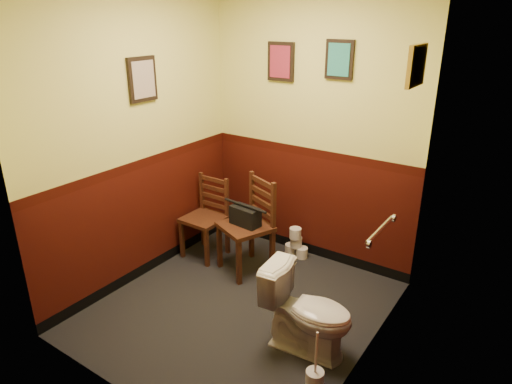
# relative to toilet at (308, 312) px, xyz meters

# --- Properties ---
(floor) EXTENTS (2.20, 2.40, 0.00)m
(floor) POSITION_rel_toilet_xyz_m (-0.72, 0.13, -0.33)
(floor) COLOR black
(floor) RESTS_ON ground
(wall_back) EXTENTS (2.20, 0.00, 2.70)m
(wall_back) POSITION_rel_toilet_xyz_m (-0.72, 1.33, 1.02)
(wall_back) COLOR #380D08
(wall_back) RESTS_ON ground
(wall_front) EXTENTS (2.20, 0.00, 2.70)m
(wall_front) POSITION_rel_toilet_xyz_m (-0.72, -1.07, 1.02)
(wall_front) COLOR #380D08
(wall_front) RESTS_ON ground
(wall_left) EXTENTS (0.00, 2.40, 2.70)m
(wall_left) POSITION_rel_toilet_xyz_m (-1.82, 0.13, 1.02)
(wall_left) COLOR #380D08
(wall_left) RESTS_ON ground
(wall_right) EXTENTS (0.00, 2.40, 2.70)m
(wall_right) POSITION_rel_toilet_xyz_m (0.38, 0.13, 1.02)
(wall_right) COLOR #380D08
(wall_right) RESTS_ON ground
(grab_bar) EXTENTS (0.05, 0.56, 0.06)m
(grab_bar) POSITION_rel_toilet_xyz_m (0.35, 0.38, 0.62)
(grab_bar) COLOR silver
(grab_bar) RESTS_ON wall_right
(framed_print_back_a) EXTENTS (0.28, 0.04, 0.36)m
(framed_print_back_a) POSITION_rel_toilet_xyz_m (-1.07, 1.31, 1.62)
(framed_print_back_a) COLOR black
(framed_print_back_a) RESTS_ON wall_back
(framed_print_back_b) EXTENTS (0.26, 0.04, 0.34)m
(framed_print_back_b) POSITION_rel_toilet_xyz_m (-0.47, 1.31, 1.67)
(framed_print_back_b) COLOR black
(framed_print_back_b) RESTS_ON wall_back
(framed_print_left) EXTENTS (0.04, 0.30, 0.38)m
(framed_print_left) POSITION_rel_toilet_xyz_m (-1.80, 0.23, 1.52)
(framed_print_left) COLOR black
(framed_print_left) RESTS_ON wall_left
(framed_print_right) EXTENTS (0.04, 0.34, 0.28)m
(framed_print_right) POSITION_rel_toilet_xyz_m (0.36, 0.73, 1.72)
(framed_print_right) COLOR olive
(framed_print_right) RESTS_ON wall_right
(toilet) EXTENTS (0.71, 0.44, 0.67)m
(toilet) POSITION_rel_toilet_xyz_m (0.00, 0.00, 0.00)
(toilet) COLOR white
(toilet) RESTS_ON floor
(toilet_brush) EXTENTS (0.13, 0.13, 0.45)m
(toilet_brush) POSITION_rel_toilet_xyz_m (0.23, -0.30, -0.26)
(toilet_brush) COLOR silver
(toilet_brush) RESTS_ON floor
(chair_left) EXTENTS (0.39, 0.39, 0.84)m
(chair_left) POSITION_rel_toilet_xyz_m (-1.57, 0.72, 0.09)
(chair_left) COLOR #4C2617
(chair_left) RESTS_ON floor
(chair_right) EXTENTS (0.57, 0.57, 0.94)m
(chair_right) POSITION_rel_toilet_xyz_m (-1.03, 0.72, 0.14)
(chair_right) COLOR #4C2617
(chair_right) RESTS_ON floor
(handbag) EXTENTS (0.30, 0.17, 0.21)m
(handbag) POSITION_rel_toilet_xyz_m (-1.05, 0.68, 0.25)
(handbag) COLOR black
(handbag) RESTS_ON chair_right
(tp_stack) EXTENTS (0.25, 0.15, 0.33)m
(tp_stack) POSITION_rel_toilet_xyz_m (-0.77, 1.19, -0.20)
(tp_stack) COLOR silver
(tp_stack) RESTS_ON floor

